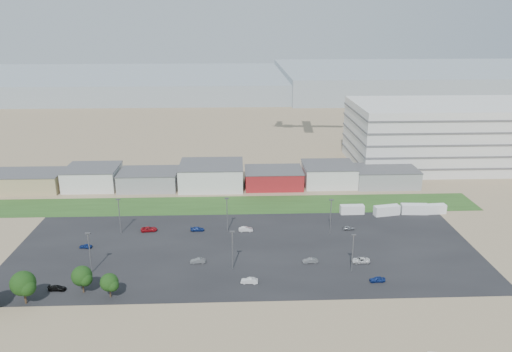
{
  "coord_description": "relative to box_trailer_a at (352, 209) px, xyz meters",
  "views": [
    {
      "loc": [
        2.99,
        -97.67,
        58.17
      ],
      "look_at": [
        7.82,
        22.0,
        19.42
      ],
      "focal_mm": 35.0,
      "sensor_mm": 36.0,
      "label": 1
    }
  ],
  "objects": [
    {
      "name": "parked_car_13",
      "position": [
        -32.65,
        -40.52,
        -0.72
      ],
      "size": [
        4.04,
        1.83,
        1.29
      ],
      "primitive_type": "imported",
      "rotation": [
        0.0,
        0.0,
        -1.69
      ],
      "color": "silver",
      "rests_on": "ground"
    },
    {
      "name": "parked_car_9",
      "position": [
        -60.19,
        -10.69,
        -0.73
      ],
      "size": [
        4.78,
        2.66,
        1.26
      ],
      "primitive_type": "imported",
      "rotation": [
        0.0,
        0.0,
        1.7
      ],
      "color": "maroon",
      "rests_on": "ground"
    },
    {
      "name": "box_trailer_d",
      "position": [
        25.07,
        -0.71,
        0.05
      ],
      "size": [
        7.68,
        2.98,
        2.81
      ],
      "primitive_type": null,
      "rotation": [
        0.0,
        0.0,
        0.09
      ],
      "color": "silver",
      "rests_on": "ground"
    },
    {
      "name": "tree_mid",
      "position": [
        -80.17,
        -46.93,
        2.84
      ],
      "size": [
        5.6,
        5.6,
        8.39
      ],
      "primitive_type": null,
      "color": "black",
      "rests_on": "ground"
    },
    {
      "name": "tree_near",
      "position": [
        -62.86,
        -45.13,
        1.79
      ],
      "size": [
        4.2,
        4.2,
        6.3
      ],
      "primitive_type": null,
      "color": "black",
      "rests_on": "ground"
    },
    {
      "name": "ground",
      "position": [
        -38.19,
        -43.26,
        -1.36
      ],
      "size": [
        700.0,
        700.0,
        0.0
      ],
      "primitive_type": "plane",
      "color": "#8A7057",
      "rests_on": "ground"
    },
    {
      "name": "parking_garage",
      "position": [
        51.81,
        51.74,
        11.14
      ],
      "size": [
        80.0,
        40.0,
        25.0
      ],
      "primitive_type": "cube",
      "color": "silver",
      "rests_on": "ground"
    },
    {
      "name": "parked_car_4",
      "position": [
        -45.04,
        -30.28,
        -0.74
      ],
      "size": [
        3.78,
        1.44,
        1.23
      ],
      "primitive_type": "imported",
      "rotation": [
        0.0,
        0.0,
        -1.53
      ],
      "color": "#595B5E",
      "rests_on": "ground"
    },
    {
      "name": "parked_car_6",
      "position": [
        -46.53,
        -11.0,
        -0.8
      ],
      "size": [
        3.92,
        1.66,
        1.13
      ],
      "primitive_type": "imported",
      "rotation": [
        0.0,
        0.0,
        1.59
      ],
      "color": "navy",
      "rests_on": "ground"
    },
    {
      "name": "box_trailer_a",
      "position": [
        0.0,
        0.0,
        0.0
      ],
      "size": [
        7.28,
        2.36,
        2.72
      ],
      "primitive_type": null,
      "rotation": [
        0.0,
        0.0,
        0.01
      ],
      "color": "silver",
      "rests_on": "ground"
    },
    {
      "name": "lightpole_back_m",
      "position": [
        -38.07,
        -11.57,
        3.64
      ],
      "size": [
        1.18,
        0.49,
        10.01
      ],
      "primitive_type": null,
      "color": "slate",
      "rests_on": "ground"
    },
    {
      "name": "lightpole_front_m",
      "position": [
        -36.47,
        -33.46,
        3.55
      ],
      "size": [
        1.15,
        0.48,
        9.81
      ],
      "primitive_type": null,
      "color": "slate",
      "rests_on": "ground"
    },
    {
      "name": "parked_car_1",
      "position": [
        -17.4,
        -31.26,
        -0.75
      ],
      "size": [
        3.81,
        1.61,
        1.22
      ],
      "primitive_type": "imported",
      "rotation": [
        0.0,
        0.0,
        -1.49
      ],
      "color": "#595B5E",
      "rests_on": "ground"
    },
    {
      "name": "parked_car_11",
      "position": [
        -32.89,
        -11.84,
        -0.71
      ],
      "size": [
        3.95,
        1.39,
        1.3
      ],
      "primitive_type": "imported",
      "rotation": [
        0.0,
        0.0,
        1.57
      ],
      "color": "silver",
      "rests_on": "ground"
    },
    {
      "name": "lightpole_front_r",
      "position": [
        -8.17,
        -35.87,
        3.4
      ],
      "size": [
        1.12,
        0.47,
        9.53
      ],
      "primitive_type": null,
      "color": "slate",
      "rests_on": "ground"
    },
    {
      "name": "lightpole_back_r",
      "position": [
        -9.41,
        -14.18,
        3.69
      ],
      "size": [
        1.19,
        0.5,
        10.1
      ],
      "primitive_type": null,
      "color": "slate",
      "rests_on": "ground"
    },
    {
      "name": "parked_car_0",
      "position": [
        -4.97,
        -31.65,
        -0.74
      ],
      "size": [
        4.45,
        2.07,
        1.23
      ],
      "primitive_type": "imported",
      "rotation": [
        0.0,
        0.0,
        -1.58
      ],
      "color": "silver",
      "rests_on": "ground"
    },
    {
      "name": "box_trailer_c",
      "position": [
        19.1,
        -0.76,
        0.16
      ],
      "size": [
        8.24,
        3.06,
        3.03
      ],
      "primitive_type": null,
      "rotation": [
        0.0,
        0.0,
        -0.07
      ],
      "color": "silver",
      "rests_on": "ground"
    },
    {
      "name": "parked_car_10",
      "position": [
        -75.31,
        -41.88,
        -0.8
      ],
      "size": [
        3.96,
        1.77,
        1.13
      ],
      "primitive_type": "imported",
      "rotation": [
        0.0,
        0.0,
        1.52
      ],
      "color": "black",
      "rests_on": "ground"
    },
    {
      "name": "lightpole_back_l",
      "position": [
        -67.8,
        -11.78,
        3.74
      ],
      "size": [
        1.2,
        0.5,
        10.2
      ],
      "primitive_type": null,
      "color": "slate",
      "rests_on": "ground"
    },
    {
      "name": "tree_right",
      "position": [
        -69.23,
        -43.0,
        2.22
      ],
      "size": [
        4.77,
        4.77,
        7.16
      ],
      "primitive_type": null,
      "color": "black",
      "rests_on": "ground"
    },
    {
      "name": "hills_backdrop",
      "position": [
        1.81,
        271.74,
        3.14
      ],
      "size": [
        700.0,
        200.0,
        9.0
      ],
      "primitive_type": null,
      "color": "gray",
      "rests_on": "ground"
    },
    {
      "name": "parking_lot",
      "position": [
        -33.19,
        -23.26,
        -1.36
      ],
      "size": [
        120.0,
        50.0,
        0.01
      ],
      "primitive_type": "cube",
      "color": "black",
      "rests_on": "ground"
    },
    {
      "name": "building_row",
      "position": [
        -55.19,
        27.74,
        2.64
      ],
      "size": [
        170.0,
        20.0,
        8.0
      ],
      "primitive_type": null,
      "color": "silver",
      "rests_on": "ground"
    },
    {
      "name": "lightpole_front_l",
      "position": [
        -69.83,
        -34.08,
        3.78
      ],
      "size": [
        1.21,
        0.5,
        10.28
      ],
      "primitive_type": null,
      "color": "slate",
      "rests_on": "ground"
    },
    {
      "name": "parked_car_5",
      "position": [
        -75.04,
        -20.75,
        -0.81
      ],
      "size": [
        3.4,
        1.74,
        1.11
      ],
      "primitive_type": "imported",
      "rotation": [
        0.0,
        0.0,
        -1.71
      ],
      "color": "navy",
      "rests_on": "ground"
    },
    {
      "name": "box_trailer_b",
      "position": [
        10.31,
        -1.44,
        0.11
      ],
      "size": [
        8.17,
        3.92,
        2.94
      ],
      "primitive_type": null,
      "rotation": [
        0.0,
        0.0,
        0.19
      ],
      "color": "silver",
      "rests_on": "ground"
    },
    {
      "name": "grass_strip",
      "position": [
        -38.19,
        8.74,
        -1.35
      ],
      "size": [
        160.0,
        16.0,
        0.02
      ],
      "primitive_type": "cube",
      "color": "#294C1C",
      "rests_on": "ground"
    },
    {
      "name": "parked_car_2",
      "position": [
        -3.4,
        -41.03,
        -0.75
      ],
      "size": [
        3.67,
        1.63,
        1.23
      ],
      "primitive_type": "imported",
      "rotation": [
        0.0,
        0.0,
        -1.52
      ],
      "color": "navy",
      "rests_on": "ground"
    },
    {
      "name": "parked_car_8",
      "position": [
        -3.65,
        -12.02,
        -0.8
      ],
      "size": [
        3.35,
        1.53,
        1.11
      ],
      "primitive_type": "imported",
      "rotation": [
        0.0,
        0.0,
        1.64
      ],
      "color": "#A5A5AA",
      "rests_on": "ground"
    }
  ]
}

